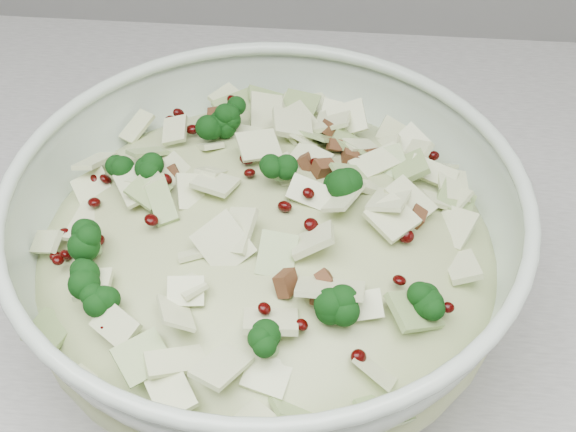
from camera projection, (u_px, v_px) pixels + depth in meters
The scene contains 2 objects.
mixing_bowl at pixel (267, 259), 0.50m from camera, with size 0.37×0.37×0.13m.
salad at pixel (267, 237), 0.49m from camera, with size 0.33×0.33×0.13m.
Camera 1 is at (0.59, 1.27, 1.34)m, focal length 50.00 mm.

